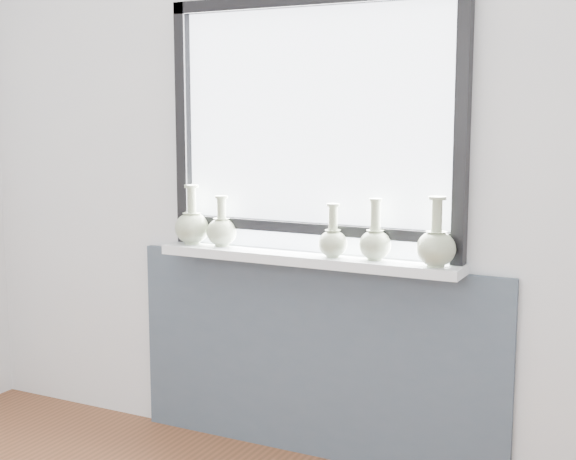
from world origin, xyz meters
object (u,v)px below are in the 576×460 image
at_px(windowsill, 306,259).
at_px(vase_d, 375,241).
at_px(vase_b, 222,230).
at_px(vase_e, 436,245).
at_px(vase_c, 333,241).
at_px(vase_a, 192,226).

distance_m(windowsill, vase_d, 0.32).
relative_size(windowsill, vase_b, 5.97).
height_order(vase_b, vase_e, vase_e).
distance_m(vase_b, vase_e, 0.97).
distance_m(windowsill, vase_c, 0.16).
bearing_deg(vase_d, vase_b, 179.37).
distance_m(vase_b, vase_d, 0.71).
bearing_deg(vase_a, vase_b, 2.65).
height_order(vase_b, vase_d, vase_d).
bearing_deg(vase_a, windowsill, -0.29).
bearing_deg(vase_d, vase_a, 179.94).
height_order(vase_d, vase_e, vase_e).
relative_size(vase_a, vase_b, 1.19).
distance_m(windowsill, vase_a, 0.57).
height_order(vase_c, vase_e, vase_e).
bearing_deg(vase_a, vase_e, -1.65).
xyz_separation_m(vase_a, vase_d, (0.86, -0.00, -0.01)).
bearing_deg(windowsill, vase_e, -3.01).
relative_size(vase_c, vase_d, 0.89).
relative_size(vase_d, vase_e, 0.91).
relative_size(windowsill, vase_c, 6.07).
distance_m(windowsill, vase_b, 0.42).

